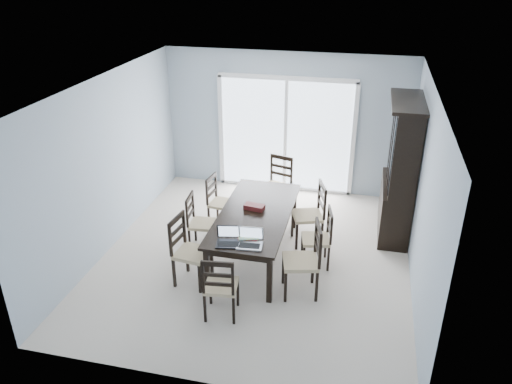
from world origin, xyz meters
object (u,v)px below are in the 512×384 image
dining_table (255,217)px  hot_tub (258,139)px  chair_left_near (185,243)px  chair_left_mid (197,216)px  chair_left_far (217,196)px  laptop_silver (250,243)px  china_hutch (400,171)px  game_box (254,207)px  cell_phone (241,248)px  chair_end_near (220,282)px  chair_right_far (314,207)px  laptop_dark (229,241)px  chair_right_mid (322,232)px  chair_end_far (279,178)px  chair_right_near (308,252)px

dining_table → hot_tub: hot_tub is taller
chair_left_near → chair_left_mid: size_ratio=1.12×
chair_left_far → laptop_silver: 1.98m
china_hutch → game_box: size_ratio=7.54×
cell_phone → laptop_silver: bearing=49.6°
dining_table → chair_end_near: chair_end_near is taller
chair_left_near → chair_right_far: 2.11m
cell_phone → chair_end_near: bearing=-94.1°
laptop_dark → chair_left_far: bearing=101.1°
chair_right_mid → chair_end_far: (-0.93, 1.55, 0.06)m
chair_left_mid → chair_end_far: (0.97, 1.51, 0.07)m
chair_left_near → game_box: (0.75, 0.89, 0.18)m
cell_phone → game_box: 1.07m
chair_right_mid → dining_table: bearing=79.4°
laptop_silver → china_hutch: bearing=43.4°
dining_table → chair_left_mid: bearing=175.8°
game_box → chair_left_near: bearing=-130.0°
chair_end_near → laptop_dark: 0.59m
chair_left_mid → laptop_dark: (0.79, -0.99, 0.27)m
chair_end_far → game_box: bearing=102.5°
chair_right_near → chair_end_far: (-0.82, 2.26, -0.03)m
chair_right_near → laptop_silver: (-0.73, -0.22, 0.17)m
dining_table → game_box: game_box is taller
china_hutch → chair_end_far: size_ratio=1.93×
chair_right_mid → chair_left_mid: bearing=76.5°
chair_left_far → game_box: (0.79, -0.71, 0.25)m
chair_right_mid → laptop_silver: (-0.84, -0.93, 0.26)m
chair_right_near → cell_phone: bearing=95.0°
chair_left_mid → chair_left_far: bearing=168.1°
chair_left_near → chair_right_far: bearing=139.4°
laptop_silver → dining_table: bearing=93.2°
chair_right_near → chair_right_mid: 0.73m
chair_right_mid → chair_end_near: bearing=131.7°
laptop_silver → cell_phone: size_ratio=3.48×
china_hutch → chair_end_near: 3.48m
chair_end_near → hot_tub: 5.20m
cell_phone → hot_tub: size_ratio=0.04×
chair_left_near → game_box: bearing=147.3°
dining_table → chair_left_near: chair_left_near is taller
laptop_dark → cell_phone: laptop_dark is taller
dining_table → chair_left_far: bearing=135.7°
dining_table → cell_phone: 0.98m
chair_end_far → laptop_silver: bearing=107.8°
chair_left_mid → chair_right_mid: bearing=84.2°
laptop_dark → cell_phone: size_ratio=3.62×
laptop_silver → chair_left_mid: bearing=132.2°
chair_right_near → laptop_silver: chair_right_near is taller
china_hutch → game_box: bearing=-150.8°
chair_left_near → chair_right_near: size_ratio=0.96×
dining_table → chair_right_far: bearing=38.5°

